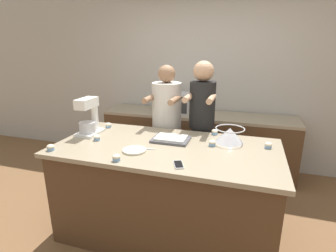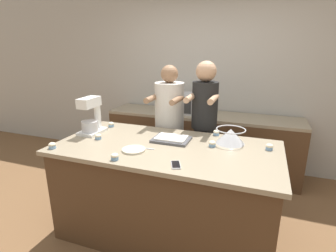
{
  "view_description": "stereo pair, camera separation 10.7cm",
  "coord_description": "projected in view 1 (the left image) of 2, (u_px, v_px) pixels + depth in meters",
  "views": [
    {
      "loc": [
        0.7,
        -2.19,
        1.83
      ],
      "look_at": [
        0.0,
        0.05,
        1.12
      ],
      "focal_mm": 28.0,
      "sensor_mm": 36.0,
      "label": 1
    },
    {
      "loc": [
        0.81,
        -2.15,
        1.83
      ],
      "look_at": [
        0.0,
        0.05,
        1.12
      ],
      "focal_mm": 28.0,
      "sensor_mm": 36.0,
      "label": 2
    }
  ],
  "objects": [
    {
      "name": "ground_plane",
      "position": [
        166.0,
        230.0,
        2.73
      ],
      "size": [
        16.0,
        16.0,
        0.0
      ],
      "primitive_type": "plane",
      "color": "brown"
    },
    {
      "name": "back_wall",
      "position": [
        203.0,
        79.0,
        4.05
      ],
      "size": [
        10.0,
        0.06,
        2.7
      ],
      "color": "#B2ADA3",
      "rests_on": "ground_plane"
    },
    {
      "name": "island_counter",
      "position": [
        166.0,
        190.0,
        2.59
      ],
      "size": [
        2.09,
        1.05,
        0.94
      ],
      "color": "#4C331E",
      "rests_on": "ground_plane"
    },
    {
      "name": "back_counter",
      "position": [
        197.0,
        142.0,
        3.99
      ],
      "size": [
        2.8,
        0.6,
        0.89
      ],
      "color": "#4C331E",
      "rests_on": "ground_plane"
    },
    {
      "name": "person_left",
      "position": [
        167.0,
        130.0,
        3.2
      ],
      "size": [
        0.36,
        0.51,
        1.64
      ],
      "color": "#33384C",
      "rests_on": "ground_plane"
    },
    {
      "name": "person_right",
      "position": [
        201.0,
        129.0,
        3.06
      ],
      "size": [
        0.31,
        0.49,
        1.69
      ],
      "color": "#232328",
      "rests_on": "ground_plane"
    },
    {
      "name": "stand_mixer",
      "position": [
        89.0,
        119.0,
        2.74
      ],
      "size": [
        0.2,
        0.3,
        0.39
      ],
      "color": "white",
      "rests_on": "island_counter"
    },
    {
      "name": "mixing_bowl",
      "position": [
        230.0,
        135.0,
        2.53
      ],
      "size": [
        0.28,
        0.28,
        0.15
      ],
      "color": "#BCBCC1",
      "rests_on": "island_counter"
    },
    {
      "name": "baking_tray",
      "position": [
        171.0,
        139.0,
        2.59
      ],
      "size": [
        0.36,
        0.26,
        0.04
      ],
      "color": "#4C4C51",
      "rests_on": "island_counter"
    },
    {
      "name": "microwave_oven",
      "position": [
        174.0,
        102.0,
        3.92
      ],
      "size": [
        0.5,
        0.34,
        0.29
      ],
      "color": "#B7B7BC",
      "rests_on": "back_counter"
    },
    {
      "name": "cell_phone",
      "position": [
        179.0,
        165.0,
        2.05
      ],
      "size": [
        0.12,
        0.16,
        0.01
      ],
      "color": "silver",
      "rests_on": "island_counter"
    },
    {
      "name": "small_plate",
      "position": [
        134.0,
        150.0,
        2.33
      ],
      "size": [
        0.21,
        0.21,
        0.02
      ],
      "color": "beige",
      "rests_on": "island_counter"
    },
    {
      "name": "knife",
      "position": [
        142.0,
        148.0,
        2.39
      ],
      "size": [
        0.22,
        0.03,
        0.01
      ],
      "color": "#BCBCC1",
      "rests_on": "island_counter"
    },
    {
      "name": "cupcake_0",
      "position": [
        51.0,
        147.0,
        2.34
      ],
      "size": [
        0.06,
        0.06,
        0.06
      ],
      "color": "#759EC6",
      "rests_on": "island_counter"
    },
    {
      "name": "cupcake_1",
      "position": [
        268.0,
        145.0,
        2.39
      ],
      "size": [
        0.06,
        0.06,
        0.06
      ],
      "color": "#759EC6",
      "rests_on": "island_counter"
    },
    {
      "name": "cupcake_2",
      "position": [
        108.0,
        125.0,
        3.01
      ],
      "size": [
        0.06,
        0.06,
        0.06
      ],
      "color": "#759EC6",
      "rests_on": "island_counter"
    },
    {
      "name": "cupcake_3",
      "position": [
        215.0,
        132.0,
        2.77
      ],
      "size": [
        0.06,
        0.06,
        0.06
      ],
      "color": "#759EC6",
      "rests_on": "island_counter"
    },
    {
      "name": "cupcake_4",
      "position": [
        212.0,
        143.0,
        2.45
      ],
      "size": [
        0.06,
        0.06,
        0.06
      ],
      "color": "#759EC6",
      "rests_on": "island_counter"
    },
    {
      "name": "cupcake_5",
      "position": [
        116.0,
        158.0,
        2.13
      ],
      "size": [
        0.06,
        0.06,
        0.06
      ],
      "color": "#759EC6",
      "rests_on": "island_counter"
    },
    {
      "name": "cupcake_6",
      "position": [
        97.0,
        138.0,
        2.59
      ],
      "size": [
        0.06,
        0.06,
        0.06
      ],
      "color": "#759EC6",
      "rests_on": "island_counter"
    }
  ]
}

